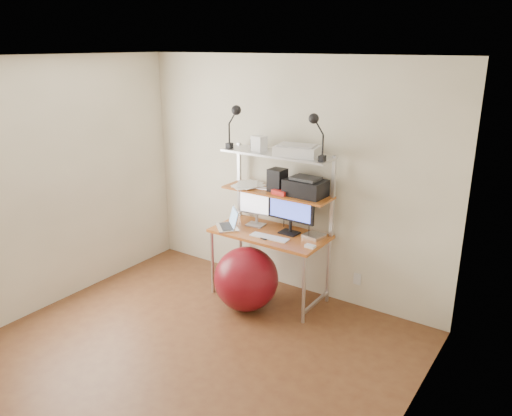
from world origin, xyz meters
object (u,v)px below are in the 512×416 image
at_px(monitor_silver, 257,203).
at_px(laptop, 230,224).
at_px(printer, 306,187).
at_px(monitor_black, 291,208).
at_px(exercise_ball, 246,279).

relative_size(monitor_silver, laptop, 1.22).
bearing_deg(printer, monitor_black, -158.55).
xyz_separation_m(laptop, exercise_ball, (0.36, -0.22, -0.46)).
bearing_deg(monitor_black, printer, 21.55).
bearing_deg(monitor_black, laptop, -157.81).
bearing_deg(printer, laptop, -158.03).
bearing_deg(monitor_silver, laptop, -136.04).
relative_size(printer, exercise_ball, 0.62).
height_order(monitor_silver, exercise_ball, monitor_silver).
distance_m(monitor_silver, laptop, 0.36).
bearing_deg(exercise_ball, monitor_black, 60.79).
height_order(printer, exercise_ball, printer).
distance_m(monitor_silver, printer, 0.61).
bearing_deg(monitor_black, monitor_silver, -178.24).
bearing_deg(exercise_ball, printer, 51.94).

